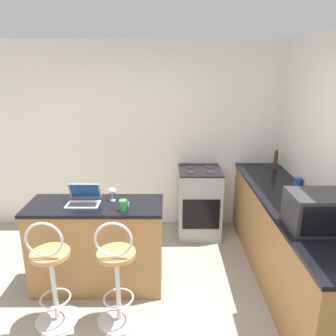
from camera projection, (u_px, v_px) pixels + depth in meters
The scene contains 12 objects.
wall_back at pixel (140, 138), 4.60m from camera, with size 12.00×0.06×2.60m.
breakfast_bar at pixel (97, 245), 3.41m from camera, with size 1.36×0.55×0.94m.
counter_right at pixel (286, 241), 3.51m from camera, with size 0.62×2.78×0.94m.
bar_stool_near at pixel (51, 275), 2.87m from camera, with size 0.40×0.40×1.05m.
bar_stool_far at pixel (116, 275), 2.87m from camera, with size 0.40×0.40×1.05m.
laptop at pixel (83, 198), 3.28m from camera, with size 0.33×0.26×0.20m.
microwave at pixel (320, 211), 2.73m from camera, with size 0.53×0.39×0.31m.
stove_range at pixel (199, 202), 4.52m from camera, with size 0.57×0.61×0.95m.
mug_blue at pixel (297, 181), 3.80m from camera, with size 0.10×0.08×0.09m.
mug_green at pixel (123, 205), 3.12m from camera, with size 0.10×0.08×0.10m.
wine_glass_short at pixel (112, 192), 3.33m from camera, with size 0.07×0.07×0.14m.
pepper_mill at pixel (275, 160), 4.35m from camera, with size 0.05×0.05×0.28m.
Camera 1 is at (0.39, -2.24, 2.24)m, focal length 35.00 mm.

